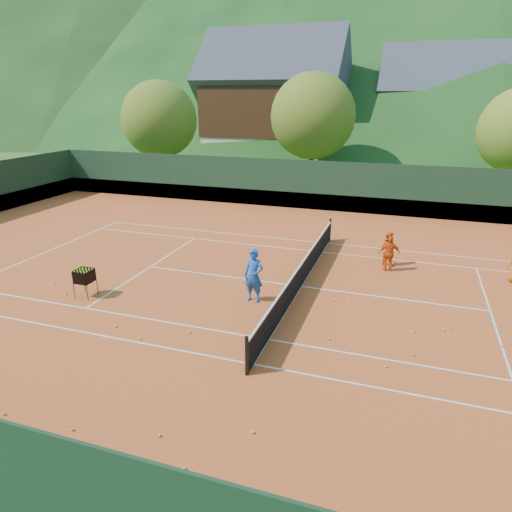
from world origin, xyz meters
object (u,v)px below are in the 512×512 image
(student_b, at_px, (389,254))
(ball_hopper, at_px, (84,277))
(student_a, at_px, (388,248))
(chalet_mid, at_px, (445,114))
(chalet_left, at_px, (274,106))
(tennis_net, at_px, (302,274))
(coach, at_px, (254,276))

(student_b, xyz_separation_m, ball_hopper, (-9.97, -5.97, 0.02))
(student_b, bearing_deg, student_a, -92.00)
(ball_hopper, relative_size, chalet_mid, 0.08)
(chalet_left, bearing_deg, tennis_net, -71.57)
(coach, relative_size, chalet_left, 0.14)
(chalet_left, relative_size, chalet_mid, 1.09)
(student_b, bearing_deg, coach, 35.58)
(ball_hopper, bearing_deg, student_a, 34.06)
(student_a, relative_size, student_b, 0.98)
(coach, height_order, chalet_mid, chalet_mid)
(student_b, height_order, tennis_net, student_b)
(tennis_net, relative_size, chalet_mid, 0.95)
(chalet_mid, bearing_deg, chalet_left, -165.96)
(tennis_net, xyz_separation_m, chalet_mid, (6.00, 34.00, 4.47))
(student_b, bearing_deg, tennis_net, 31.46)
(coach, xyz_separation_m, chalet_mid, (7.27, 35.75, 4.03))
(ball_hopper, bearing_deg, chalet_mid, 70.76)
(chalet_mid, bearing_deg, tennis_net, -100.01)
(student_a, relative_size, ball_hopper, 1.43)
(student_a, height_order, tennis_net, student_a)
(tennis_net, relative_size, chalet_left, 0.87)
(tennis_net, distance_m, chalet_mid, 34.81)
(student_b, xyz_separation_m, chalet_left, (-12.96, 27.30, 4.90))
(coach, height_order, student_a, coach)
(coach, relative_size, chalet_mid, 0.15)
(tennis_net, xyz_separation_m, chalet_left, (-10.00, 30.00, 5.13))
(ball_hopper, xyz_separation_m, chalet_left, (-2.99, 33.28, 4.88))
(coach, xyz_separation_m, student_a, (4.12, 5.14, -0.22))
(student_a, bearing_deg, student_b, 121.90)
(tennis_net, bearing_deg, chalet_mid, 79.99)
(ball_hopper, bearing_deg, chalet_left, 95.13)
(chalet_left, bearing_deg, student_a, -64.21)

